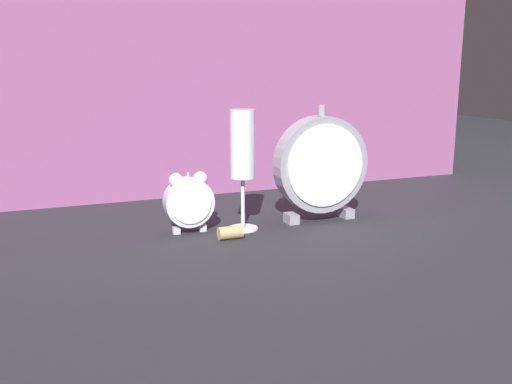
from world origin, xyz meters
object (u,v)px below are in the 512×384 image
(mantel_clock_silver, at_px, (321,165))
(wine_cork, at_px, (230,233))
(champagne_flute, at_px, (243,153))
(alarm_clock_twin_bell, at_px, (189,200))

(mantel_clock_silver, height_order, wine_cork, mantel_clock_silver)
(mantel_clock_silver, relative_size, champagne_flute, 1.02)
(alarm_clock_twin_bell, relative_size, wine_cork, 2.58)
(mantel_clock_silver, distance_m, champagne_flute, 0.16)
(mantel_clock_silver, relative_size, wine_cork, 5.20)
(alarm_clock_twin_bell, bearing_deg, champagne_flute, -8.94)
(alarm_clock_twin_bell, bearing_deg, wine_cork, -48.53)
(alarm_clock_twin_bell, distance_m, champagne_flute, 0.12)
(champagne_flute, relative_size, wine_cork, 5.11)
(mantel_clock_silver, bearing_deg, wine_cork, -165.50)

